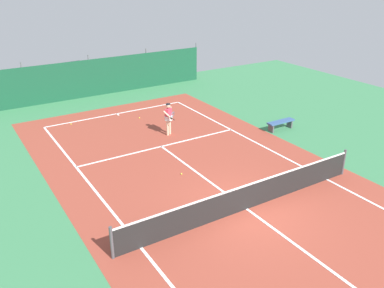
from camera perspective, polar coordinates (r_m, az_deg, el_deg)
ground_plane at (r=14.81m, az=7.58°, el=-8.94°), size 36.00×36.00×0.00m
court_surface at (r=14.80m, az=7.58°, el=-8.93°), size 11.02×26.60×0.01m
tennis_net at (r=14.54m, az=7.69°, el=-7.24°), size 10.12×0.10×1.10m
back_fence at (r=28.21m, az=-14.12°, el=8.01°), size 16.30×0.98×2.70m
tennis_player at (r=20.55m, az=-3.27°, el=3.80°), size 0.56×0.83×1.64m
tennis_ball_near_player at (r=23.11m, az=-16.44°, el=2.67°), size 0.07×0.07×0.07m
tennis_ball_midcourt at (r=16.92m, az=-1.48°, el=-4.17°), size 0.07×0.07×0.07m
tennis_ball_by_sideline at (r=23.28m, az=-7.30°, el=3.63°), size 0.07×0.07×0.07m
parked_car at (r=29.96m, az=-15.79°, el=9.07°), size 2.37×4.37×1.68m
courtside_bench at (r=21.85m, az=12.21°, el=2.87°), size 1.60×0.40×0.49m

